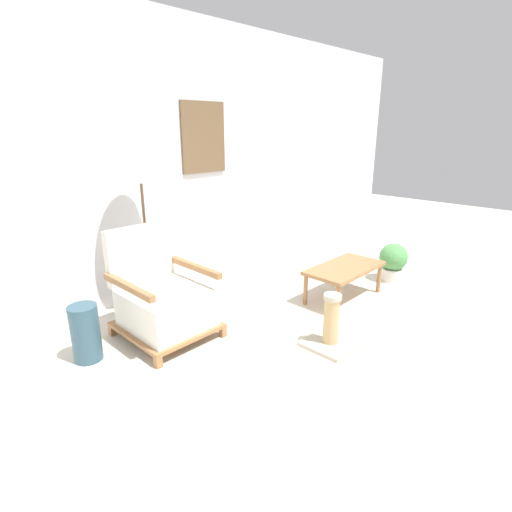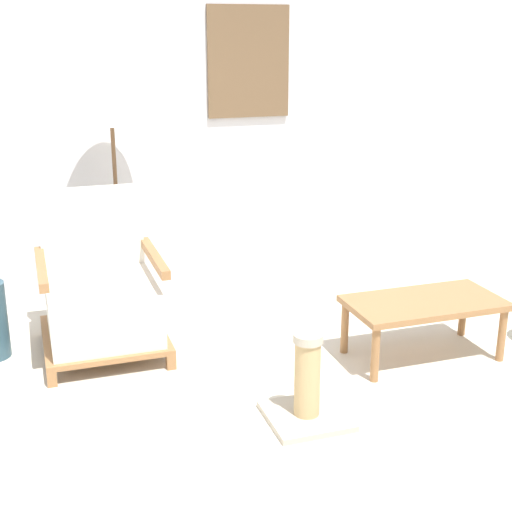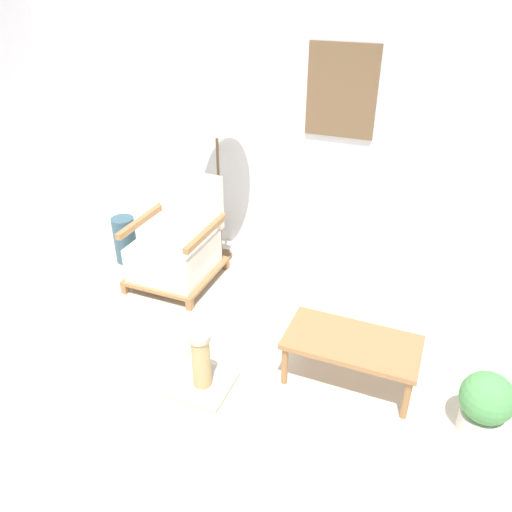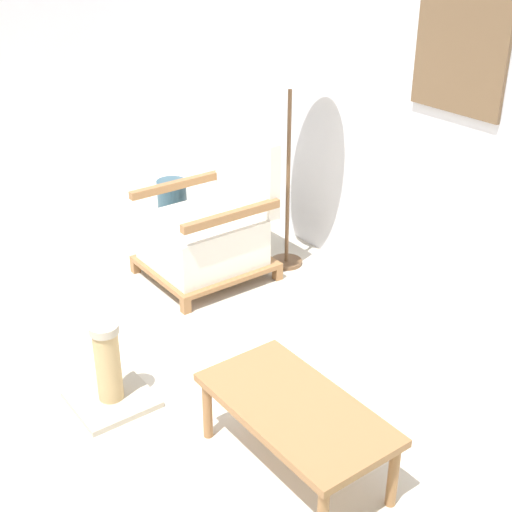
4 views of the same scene
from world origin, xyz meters
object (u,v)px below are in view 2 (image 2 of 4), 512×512
at_px(floor_lamp, 111,105).
at_px(coffee_table, 424,307).
at_px(scratching_post, 307,391).
at_px(armchair, 101,298).

height_order(floor_lamp, coffee_table, floor_lamp).
distance_m(coffee_table, scratching_post, 0.98).
bearing_deg(coffee_table, armchair, 158.26).
bearing_deg(armchair, floor_lamp, 69.76).
relative_size(floor_lamp, coffee_table, 1.74).
height_order(floor_lamp, scratching_post, floor_lamp).
height_order(armchair, floor_lamp, floor_lamp).
bearing_deg(coffee_table, scratching_post, -153.83).
relative_size(floor_lamp, scratching_post, 3.39).
xyz_separation_m(armchair, coffee_table, (1.68, -0.67, -0.01)).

